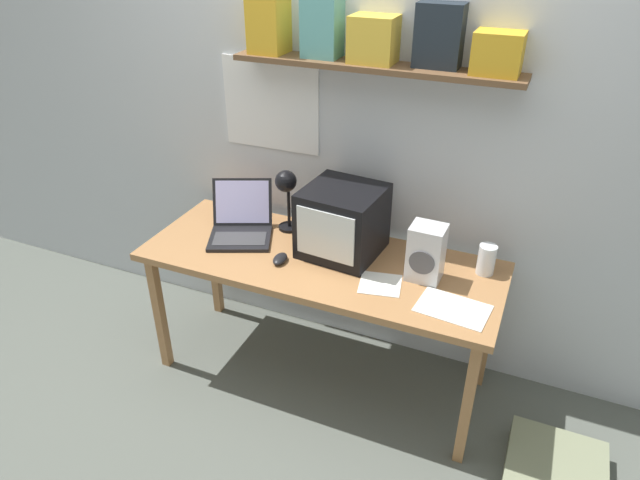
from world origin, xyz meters
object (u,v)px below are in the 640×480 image
at_px(crt_monitor, 342,221).
at_px(floor_cushion, 555,471).
at_px(corner_desk, 320,269).
at_px(laptop, 241,222).
at_px(computer_mouse, 280,259).
at_px(space_heater, 426,253).
at_px(juice_glass, 486,261).
at_px(loose_paper_near_monitor, 453,308).
at_px(desk_lamp, 286,188).
at_px(printed_handout, 380,284).

relative_size(crt_monitor, floor_cushion, 0.93).
xyz_separation_m(corner_desk, laptop, (-0.46, 0.07, 0.12)).
bearing_deg(computer_mouse, crt_monitor, 41.67).
xyz_separation_m(space_heater, floor_cushion, (0.70, -0.24, -0.80)).
bearing_deg(computer_mouse, juice_glass, 17.51).
relative_size(loose_paper_near_monitor, floor_cushion, 0.76).
bearing_deg(corner_desk, laptop, 171.77).
bearing_deg(crt_monitor, juice_glass, 11.89).
distance_m(juice_glass, floor_cushion, 0.95).
bearing_deg(desk_lamp, crt_monitor, -27.07).
bearing_deg(corner_desk, printed_handout, -16.00).
relative_size(desk_lamp, space_heater, 1.34).
bearing_deg(corner_desk, space_heater, 3.94).
height_order(corner_desk, computer_mouse, computer_mouse).
bearing_deg(printed_handout, space_heater, 38.53).
bearing_deg(computer_mouse, desk_lamp, 108.41).
xyz_separation_m(juice_glass, printed_handout, (-0.41, -0.28, -0.06)).
bearing_deg(space_heater, desk_lamp, 171.99).
relative_size(juice_glass, loose_paper_near_monitor, 0.46).
xyz_separation_m(laptop, floor_cushion, (1.66, -0.28, -0.73)).
distance_m(crt_monitor, laptop, 0.54).
relative_size(laptop, juice_glass, 3.03).
bearing_deg(corner_desk, computer_mouse, -147.56).
distance_m(desk_lamp, computer_mouse, 0.36).
xyz_separation_m(desk_lamp, loose_paper_near_monitor, (0.91, -0.30, -0.25)).
bearing_deg(laptop, floor_cushion, -32.88).
bearing_deg(floor_cushion, computer_mouse, 175.38).
bearing_deg(printed_handout, juice_glass, 34.17).
relative_size(desk_lamp, loose_paper_near_monitor, 1.13).
height_order(computer_mouse, loose_paper_near_monitor, computer_mouse).
relative_size(space_heater, computer_mouse, 2.35).
bearing_deg(corner_desk, desk_lamp, 147.50).
bearing_deg(computer_mouse, space_heater, 11.75).
relative_size(space_heater, loose_paper_near_monitor, 0.84).
xyz_separation_m(crt_monitor, juice_glass, (0.66, 0.08, -0.10)).
xyz_separation_m(crt_monitor, space_heater, (0.42, -0.07, -0.03)).
relative_size(computer_mouse, floor_cushion, 0.27).
bearing_deg(juice_glass, desk_lamp, -178.57).
bearing_deg(computer_mouse, loose_paper_near_monitor, -3.02).
xyz_separation_m(crt_monitor, computer_mouse, (-0.23, -0.20, -0.15)).
distance_m(juice_glass, printed_handout, 0.49).
height_order(corner_desk, crt_monitor, crt_monitor).
xyz_separation_m(computer_mouse, printed_handout, (0.49, 0.01, -0.01)).
xyz_separation_m(crt_monitor, printed_handout, (0.26, -0.20, -0.16)).
bearing_deg(floor_cushion, loose_paper_near_monitor, 172.94).
bearing_deg(juice_glass, printed_handout, -145.83).
relative_size(crt_monitor, computer_mouse, 3.43).
bearing_deg(desk_lamp, computer_mouse, -89.09).
bearing_deg(corner_desk, loose_paper_near_monitor, -12.37).
bearing_deg(printed_handout, loose_paper_near_monitor, -8.64).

